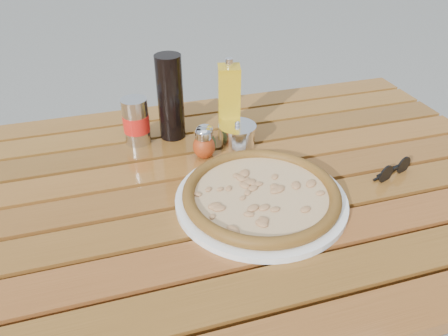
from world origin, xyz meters
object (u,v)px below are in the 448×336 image
object	(u,v)px
pepper_shaker	(204,143)
soda_can	(136,122)
plate	(261,200)
parmesan_tin	(237,135)
dark_bottle	(170,98)
pizza	(261,194)
olive_oil_cruet	(229,102)
sunglasses	(394,170)
oregano_shaker	(205,141)
table	(226,210)

from	to	relation	value
pepper_shaker	soda_can	xyz separation A→B (m)	(-0.14, 0.12, 0.02)
plate	parmesan_tin	size ratio (longest dim) A/B	2.88
pepper_shaker	dark_bottle	bearing A→B (deg)	112.26
pizza	pepper_shaker	world-z (taller)	pepper_shaker
plate	pepper_shaker	xyz separation A→B (m)	(-0.07, 0.21, 0.03)
pizza	olive_oil_cruet	xyz separation A→B (m)	(0.02, 0.30, 0.07)
plate	sunglasses	size ratio (longest dim) A/B	3.31
plate	dark_bottle	distance (m)	0.37
oregano_shaker	olive_oil_cruet	world-z (taller)	olive_oil_cruet
table	dark_bottle	size ratio (longest dim) A/B	6.36
plate	pizza	xyz separation A→B (m)	(0.00, 0.00, 0.02)
oregano_shaker	sunglasses	size ratio (longest dim) A/B	0.75
table	sunglasses	xyz separation A→B (m)	(0.38, -0.08, 0.09)
dark_bottle	parmesan_tin	bearing A→B (deg)	-34.30
pizza	olive_oil_cruet	size ratio (longest dim) A/B	2.15
pepper_shaker	olive_oil_cruet	size ratio (longest dim) A/B	0.39
table	pizza	size ratio (longest dim) A/B	3.10
soda_can	parmesan_tin	bearing A→B (deg)	-21.55
dark_bottle	pizza	bearing A→B (deg)	-70.31
pepper_shaker	sunglasses	size ratio (longest dim) A/B	0.75
plate	sunglasses	distance (m)	0.33
pizza	dark_bottle	world-z (taller)	dark_bottle
oregano_shaker	dark_bottle	distance (m)	0.15
oregano_shaker	table	bearing A→B (deg)	-84.51
parmesan_tin	soda_can	bearing A→B (deg)	158.45
plate	pizza	world-z (taller)	pizza
pepper_shaker	sunglasses	distance (m)	0.44
table	pizza	distance (m)	0.14
plate	pizza	distance (m)	0.02
oregano_shaker	sunglasses	xyz separation A→B (m)	(0.39, -0.22, -0.02)
table	dark_bottle	distance (m)	0.32
plate	olive_oil_cruet	bearing A→B (deg)	85.73
pepper_shaker	pizza	bearing A→B (deg)	-71.91
sunglasses	soda_can	bearing A→B (deg)	130.47
dark_bottle	olive_oil_cruet	size ratio (longest dim) A/B	1.05
oregano_shaker	plate	bearing A→B (deg)	-74.20
pizza	sunglasses	bearing A→B (deg)	0.96
soda_can	dark_bottle	bearing A→B (deg)	3.40
table	olive_oil_cruet	distance (m)	0.28
table	sunglasses	bearing A→B (deg)	-11.93
dark_bottle	sunglasses	size ratio (longest dim) A/B	2.02
dark_bottle	sunglasses	xyz separation A→B (m)	(0.45, -0.33, -0.09)
dark_bottle	soda_can	distance (m)	0.11
pepper_shaker	dark_bottle	world-z (taller)	dark_bottle
plate	parmesan_tin	distance (m)	0.24
pizza	parmesan_tin	xyz separation A→B (m)	(0.03, 0.24, 0.01)
table	parmesan_tin	distance (m)	0.20
plate	soda_can	bearing A→B (deg)	122.70
pepper_shaker	dark_bottle	xyz separation A→B (m)	(-0.05, 0.13, 0.07)
dark_bottle	soda_can	xyz separation A→B (m)	(-0.09, -0.01, -0.05)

